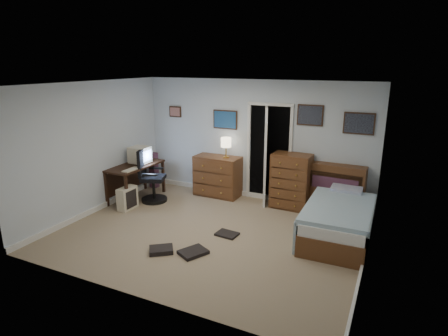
% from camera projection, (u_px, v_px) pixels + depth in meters
% --- Properties ---
extents(floor, '(5.00, 4.00, 0.02)m').
position_uv_depth(floor, '(210.00, 234.00, 6.42)').
color(floor, gray).
rests_on(floor, ground).
extents(computer_desk, '(0.63, 1.31, 0.75)m').
position_uv_depth(computer_desk, '(132.00, 172.00, 7.93)').
color(computer_desk, black).
rests_on(computer_desk, floor).
extents(crt_monitor, '(0.40, 0.37, 0.36)m').
position_uv_depth(crt_monitor, '(140.00, 155.00, 7.91)').
color(crt_monitor, beige).
rests_on(crt_monitor, computer_desk).
extents(keyboard, '(0.16, 0.40, 0.02)m').
position_uv_depth(keyboard, '(131.00, 170.00, 7.46)').
color(keyboard, beige).
rests_on(keyboard, computer_desk).
extents(pc_tower, '(0.22, 0.42, 0.45)m').
position_uv_depth(pc_tower, '(127.00, 198.00, 7.42)').
color(pc_tower, beige).
rests_on(pc_tower, floor).
extents(office_chair, '(0.69, 0.69, 1.11)m').
position_uv_depth(office_chair, '(150.00, 182.00, 7.80)').
color(office_chair, black).
rests_on(office_chair, floor).
extents(media_stack, '(0.17, 0.17, 0.82)m').
position_uv_depth(media_stack, '(154.00, 170.00, 8.68)').
color(media_stack, maroon).
rests_on(media_stack, floor).
extents(low_dresser, '(1.00, 0.53, 0.88)m').
position_uv_depth(low_dresser, '(218.00, 176.00, 8.15)').
color(low_dresser, brown).
rests_on(low_dresser, floor).
extents(table_lamp, '(0.23, 0.23, 0.43)m').
position_uv_depth(table_lamp, '(226.00, 143.00, 7.86)').
color(table_lamp, gold).
rests_on(table_lamp, low_dresser).
extents(doorway, '(0.96, 1.12, 2.05)m').
position_uv_depth(doorway, '(273.00, 151.00, 7.98)').
color(doorway, black).
rests_on(doorway, floor).
extents(tall_dresser, '(0.77, 0.48, 1.10)m').
position_uv_depth(tall_dresser, '(291.00, 181.00, 7.42)').
color(tall_dresser, brown).
rests_on(tall_dresser, floor).
extents(headboard_bookcase, '(1.08, 0.34, 0.96)m').
position_uv_depth(headboard_bookcase, '(336.00, 187.00, 7.18)').
color(headboard_bookcase, brown).
rests_on(headboard_bookcase, floor).
extents(bed, '(1.08, 1.98, 0.64)m').
position_uv_depth(bed, '(338.00, 220.00, 6.22)').
color(bed, brown).
rests_on(bed, floor).
extents(wall_posters, '(4.38, 0.04, 0.60)m').
position_uv_depth(wall_posters, '(281.00, 119.00, 7.43)').
color(wall_posters, '#331E11').
rests_on(wall_posters, floor).
extents(floor_clutter, '(1.09, 1.34, 0.07)m').
position_uv_depth(floor_clutter, '(188.00, 247.00, 5.87)').
color(floor_clutter, black).
rests_on(floor_clutter, floor).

